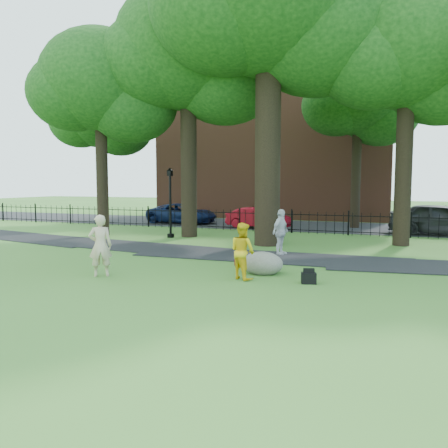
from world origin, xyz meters
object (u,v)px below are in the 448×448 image
at_px(boulder, 262,262).
at_px(red_sedan, 258,218).
at_px(big_tree, 273,6).
at_px(man, 243,251).
at_px(lamppost, 170,203).
at_px(woman, 100,246).

bearing_deg(boulder, red_sedan, 107.22).
distance_m(big_tree, man, 11.68).
bearing_deg(red_sedan, lamppost, 162.98).
bearing_deg(boulder, big_tree, 102.91).
bearing_deg(big_tree, man, -81.35).
height_order(big_tree, lamppost, big_tree).
relative_size(man, boulder, 1.30).
height_order(big_tree, man, big_tree).
distance_m(boulder, lamppost, 9.65).
xyz_separation_m(big_tree, woman, (-2.93, -8.09, -9.24)).
distance_m(man, lamppost, 10.04).
height_order(lamppost, red_sedan, lamppost).
xyz_separation_m(man, lamppost, (-6.41, 7.68, 0.90)).
relative_size(man, lamppost, 0.46).
relative_size(woman, man, 1.12).
bearing_deg(boulder, man, -109.82).
relative_size(boulder, red_sedan, 0.32).
distance_m(woman, man, 4.15).
relative_size(big_tree, red_sedan, 3.72).
bearing_deg(boulder, woman, -154.56).
distance_m(woman, boulder, 4.81).
xyz_separation_m(boulder, red_sedan, (-3.86, 12.47, 0.27)).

